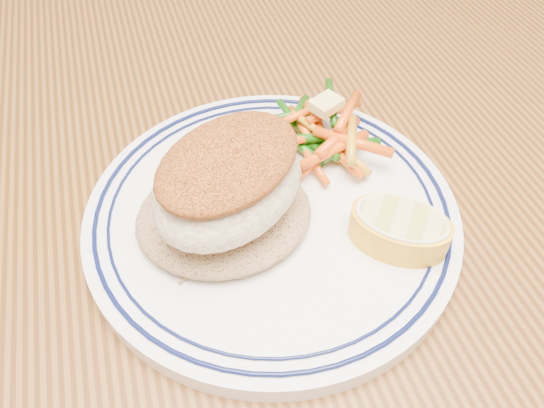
{
  "coord_description": "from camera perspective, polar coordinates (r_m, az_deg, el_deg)",
  "views": [
    {
      "loc": [
        -0.07,
        -0.28,
        1.04
      ],
      "look_at": [
        0.0,
        -0.05,
        0.77
      ],
      "focal_mm": 35.0,
      "sensor_mm": 36.0,
      "label": 1
    }
  ],
  "objects": [
    {
      "name": "lemon_wedge",
      "position": [
        0.35,
        13.55,
        -2.52
      ],
      "size": [
        0.08,
        0.08,
        0.03
      ],
      "color": "yellow",
      "rests_on": "plate"
    },
    {
      "name": "fish_fillet",
      "position": [
        0.33,
        -4.64,
        2.55
      ],
      "size": [
        0.13,
        0.12,
        0.05
      ],
      "color": "beige",
      "rests_on": "rice_pilaf"
    },
    {
      "name": "butter_pat",
      "position": [
        0.4,
        5.86,
        10.63
      ],
      "size": [
        0.03,
        0.03,
        0.01
      ],
      "primitive_type": "cube",
      "rotation": [
        0.0,
        0.0,
        0.45
      ],
      "color": "#F7DC78",
      "rests_on": "vegetable_pile"
    },
    {
      "name": "dining_table",
      "position": [
        0.48,
        -2.2,
        -5.48
      ],
      "size": [
        1.5,
        0.9,
        0.75
      ],
      "color": "#4E2B0F",
      "rests_on": "ground"
    },
    {
      "name": "vegetable_pile",
      "position": [
        0.4,
        5.5,
        7.42
      ],
      "size": [
        0.09,
        0.1,
        0.03
      ],
      "color": "#CA8E15",
      "rests_on": "plate"
    },
    {
      "name": "plate",
      "position": [
        0.37,
        0.0,
        -1.08
      ],
      "size": [
        0.26,
        0.26,
        0.02
      ],
      "color": "white",
      "rests_on": "dining_table"
    },
    {
      "name": "rice_pilaf",
      "position": [
        0.35,
        -5.21,
        -0.79
      ],
      "size": [
        0.12,
        0.1,
        0.02
      ],
      "primitive_type": "ellipsoid",
      "color": "#95714A",
      "rests_on": "plate"
    }
  ]
}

